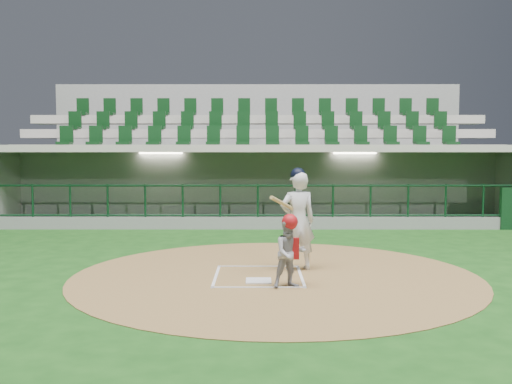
# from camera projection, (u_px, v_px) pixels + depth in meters

# --- Properties ---
(ground) EXTENTS (120.00, 120.00, 0.00)m
(ground) POSITION_uv_depth(u_px,v_px,m) (258.00, 273.00, 10.35)
(ground) COLOR #154413
(ground) RESTS_ON ground
(dirt_circle) EXTENTS (7.20, 7.20, 0.01)m
(dirt_circle) POSITION_uv_depth(u_px,v_px,m) (275.00, 275.00, 10.15)
(dirt_circle) COLOR brown
(dirt_circle) RESTS_ON ground
(home_plate) EXTENTS (0.43, 0.43, 0.02)m
(home_plate) POSITION_uv_depth(u_px,v_px,m) (259.00, 281.00, 9.65)
(home_plate) COLOR silver
(home_plate) RESTS_ON dirt_circle
(batter_box_chalk) EXTENTS (1.55, 1.80, 0.01)m
(batter_box_chalk) POSITION_uv_depth(u_px,v_px,m) (258.00, 276.00, 10.05)
(batter_box_chalk) COLOR white
(batter_box_chalk) RESTS_ON ground
(dugout_structure) EXTENTS (16.40, 3.70, 3.00)m
(dugout_structure) POSITION_uv_depth(u_px,v_px,m) (265.00, 191.00, 18.08)
(dugout_structure) COLOR slate
(dugout_structure) RESTS_ON ground
(seating_deck) EXTENTS (17.00, 6.72, 5.15)m
(seating_deck) POSITION_uv_depth(u_px,v_px,m) (258.00, 173.00, 21.13)
(seating_deck) COLOR gray
(seating_deck) RESTS_ON ground
(batter) EXTENTS (0.91, 0.93, 1.90)m
(batter) POSITION_uv_depth(u_px,v_px,m) (298.00, 219.00, 10.55)
(batter) COLOR silver
(batter) RESTS_ON dirt_circle
(catcher) EXTENTS (0.65, 0.58, 1.20)m
(catcher) POSITION_uv_depth(u_px,v_px,m) (290.00, 251.00, 9.20)
(catcher) COLOR #98989D
(catcher) RESTS_ON dirt_circle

